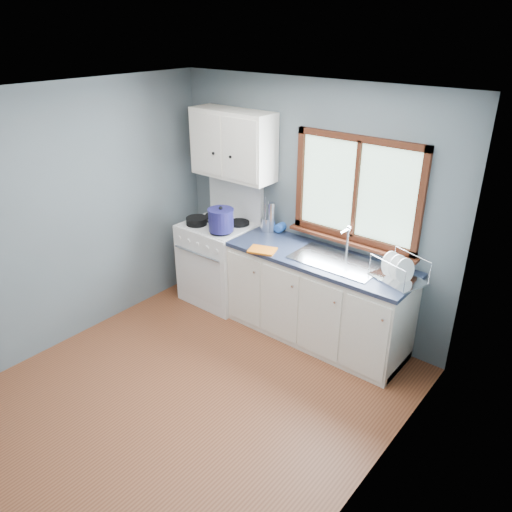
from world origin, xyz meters
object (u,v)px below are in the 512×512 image
Objects in this scene: stockpot at (221,220)px; dish_rack at (398,273)px; sink at (335,267)px; thermos at (272,218)px; skillet at (197,220)px; utensil_crock at (266,224)px; gas_range at (220,260)px; base_cabinets at (317,302)px.

stockpot reaches higher than dish_rack.
thermos is (-0.91, 0.19, 0.23)m from sink.
thermos is (0.38, 0.37, 0.00)m from stockpot.
utensil_crock is at bearing 13.57° from skillet.
utensil_crock is at bearing -165.99° from dish_rack.
gas_range is at bearing -159.78° from utensil_crock.
gas_range is 2.66× the size of dish_rack.
thermos is at bearing 19.92° from gas_range.
dish_rack is at bearing 3.22° from sink.
base_cabinets is at bearing -5.88° from skillet.
skillet is at bearing -154.81° from thermos.
base_cabinets is at bearing -12.35° from utensil_crock.
stockpot is at bearing -40.05° from gas_range.
sink is 0.99m from utensil_crock.
sink is 2.56× the size of thermos.
stockpot is 1.03× the size of thermos.
dish_rack is at bearing 1.43° from gas_range.
skillet is 0.73× the size of dish_rack.
utensil_crock is at bearing -162.83° from thermos.
sink is 0.95m from thermos.
sink is 1.32m from stockpot.
gas_range is 0.64m from stockpot.
skillet is 2.27m from dish_rack.
stockpot is at bearing -14.93° from skillet.
sink reaches higher than dish_rack.
sink is 2.24× the size of skillet.
dish_rack is at bearing 2.44° from base_cabinets.
gas_range is at bearing -179.29° from sink.
thermos reaches higher than dish_rack.
skillet is (-0.18, -0.15, 0.49)m from gas_range.
sink is at bearing -157.69° from dish_rack.
gas_range is 4.00× the size of stockpot.
stockpot reaches higher than skillet.
skillet is at bearing -154.18° from utensil_crock.
utensil_crock reaches higher than dish_rack.
sink is at bearing -6.57° from skillet.
base_cabinets is (1.31, 0.02, -0.08)m from gas_range.
skillet is at bearing -155.88° from dish_rack.
thermos is (-0.73, 0.19, 0.67)m from base_cabinets.
gas_range is 0.54m from skillet.
skillet is at bearing -174.33° from sink.
sink is (1.49, 0.02, 0.37)m from gas_range.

